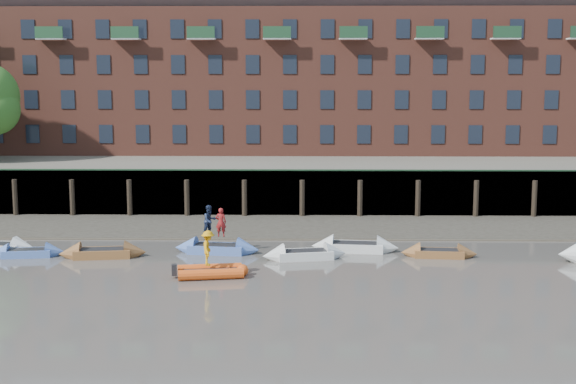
{
  "coord_description": "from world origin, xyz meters",
  "views": [
    {
      "loc": [
        1.92,
        -33.01,
        9.84
      ],
      "look_at": [
        1.18,
        12.0,
        3.2
      ],
      "focal_mm": 50.0,
      "sensor_mm": 36.0,
      "label": 1
    }
  ],
  "objects_px": {
    "rowboat_4": "(305,255)",
    "person_rower_a": "(221,222)",
    "rowboat_5": "(355,247)",
    "rib_tender": "(213,271)",
    "rowboat_6": "(439,253)",
    "person_rib_crew": "(208,248)",
    "person_rower_b": "(210,220)",
    "rowboat_3": "(217,249)",
    "rowboat_1": "(27,253)",
    "rowboat_2": "(103,253)"
  },
  "relations": [
    {
      "from": "rowboat_4",
      "to": "rowboat_6",
      "type": "height_order",
      "value": "rowboat_4"
    },
    {
      "from": "rowboat_1",
      "to": "rib_tender",
      "type": "height_order",
      "value": "rowboat_1"
    },
    {
      "from": "rowboat_6",
      "to": "rib_tender",
      "type": "bearing_deg",
      "value": -153.95
    },
    {
      "from": "rib_tender",
      "to": "rowboat_1",
      "type": "bearing_deg",
      "value": 148.38
    },
    {
      "from": "rowboat_1",
      "to": "person_rib_crew",
      "type": "bearing_deg",
      "value": -29.91
    },
    {
      "from": "rowboat_6",
      "to": "person_rower_b",
      "type": "height_order",
      "value": "person_rower_b"
    },
    {
      "from": "rowboat_5",
      "to": "person_rib_crew",
      "type": "xyz_separation_m",
      "value": [
        -7.57,
        -5.76,
        1.17
      ]
    },
    {
      "from": "rowboat_6",
      "to": "person_rower_a",
      "type": "bearing_deg",
      "value": -178.32
    },
    {
      "from": "rowboat_4",
      "to": "person_rib_crew",
      "type": "relative_size",
      "value": 2.76
    },
    {
      "from": "rowboat_1",
      "to": "rib_tender",
      "type": "distance_m",
      "value": 11.41
    },
    {
      "from": "rowboat_3",
      "to": "rowboat_4",
      "type": "distance_m",
      "value": 5.05
    },
    {
      "from": "rowboat_4",
      "to": "rowboat_5",
      "type": "relative_size",
      "value": 0.95
    },
    {
      "from": "rowboat_4",
      "to": "rowboat_6",
      "type": "relative_size",
      "value": 1.13
    },
    {
      "from": "rowboat_2",
      "to": "rowboat_6",
      "type": "xyz_separation_m",
      "value": [
        18.24,
        0.39,
        -0.03
      ]
    },
    {
      "from": "rowboat_2",
      "to": "person_rib_crew",
      "type": "bearing_deg",
      "value": -40.49
    },
    {
      "from": "rowboat_4",
      "to": "person_rower_a",
      "type": "relative_size",
      "value": 2.94
    },
    {
      "from": "rib_tender",
      "to": "rowboat_6",
      "type": "bearing_deg",
      "value": 10.76
    },
    {
      "from": "rowboat_1",
      "to": "rowboat_4",
      "type": "relative_size",
      "value": 0.87
    },
    {
      "from": "rowboat_3",
      "to": "person_rower_a",
      "type": "distance_m",
      "value": 1.51
    },
    {
      "from": "rowboat_1",
      "to": "rowboat_4",
      "type": "bearing_deg",
      "value": -9.22
    },
    {
      "from": "rowboat_2",
      "to": "rowboat_4",
      "type": "bearing_deg",
      "value": -8.46
    },
    {
      "from": "rowboat_2",
      "to": "rowboat_4",
      "type": "height_order",
      "value": "rowboat_2"
    },
    {
      "from": "rowboat_4",
      "to": "person_rib_crew",
      "type": "xyz_separation_m",
      "value": [
        -4.74,
        -3.85,
        1.19
      ]
    },
    {
      "from": "person_rower_b",
      "to": "person_rib_crew",
      "type": "height_order",
      "value": "person_rower_b"
    },
    {
      "from": "person_rower_a",
      "to": "rowboat_3",
      "type": "bearing_deg",
      "value": -5.08
    },
    {
      "from": "rowboat_1",
      "to": "rib_tender",
      "type": "xyz_separation_m",
      "value": [
        10.6,
        -4.21,
        0.06
      ]
    },
    {
      "from": "rowboat_4",
      "to": "rowboat_6",
      "type": "bearing_deg",
      "value": -6.64
    },
    {
      "from": "rowboat_3",
      "to": "rowboat_5",
      "type": "distance_m",
      "value": 7.72
    },
    {
      "from": "rowboat_2",
      "to": "person_rower_b",
      "type": "relative_size",
      "value": 2.78
    },
    {
      "from": "rowboat_2",
      "to": "rib_tender",
      "type": "height_order",
      "value": "rowboat_2"
    },
    {
      "from": "rowboat_2",
      "to": "person_rower_a",
      "type": "xyz_separation_m",
      "value": [
        6.32,
        1.15,
        1.5
      ]
    },
    {
      "from": "person_rower_a",
      "to": "person_rib_crew",
      "type": "distance_m",
      "value": 5.19
    },
    {
      "from": "person_rib_crew",
      "to": "rowboat_6",
      "type": "bearing_deg",
      "value": -73.21
    },
    {
      "from": "person_rib_crew",
      "to": "person_rower_a",
      "type": "bearing_deg",
      "value": -4.64
    },
    {
      "from": "rowboat_4",
      "to": "rowboat_5",
      "type": "bearing_deg",
      "value": 22.87
    },
    {
      "from": "rowboat_1",
      "to": "rowboat_3",
      "type": "bearing_deg",
      "value": -2.24
    },
    {
      "from": "rowboat_2",
      "to": "person_rower_b",
      "type": "bearing_deg",
      "value": 5.95
    },
    {
      "from": "rowboat_1",
      "to": "rowboat_3",
      "type": "distance_m",
      "value": 10.28
    },
    {
      "from": "rowboat_4",
      "to": "person_rower_a",
      "type": "height_order",
      "value": "person_rower_a"
    },
    {
      "from": "rowboat_3",
      "to": "rib_tender",
      "type": "height_order",
      "value": "rowboat_3"
    },
    {
      "from": "rowboat_5",
      "to": "person_rower_b",
      "type": "bearing_deg",
      "value": -170.95
    },
    {
      "from": "rib_tender",
      "to": "person_rower_b",
      "type": "bearing_deg",
      "value": 88.13
    },
    {
      "from": "rowboat_5",
      "to": "rib_tender",
      "type": "xyz_separation_m",
      "value": [
        -7.32,
        -5.8,
        0.01
      ]
    },
    {
      "from": "rowboat_3",
      "to": "rowboat_5",
      "type": "bearing_deg",
      "value": 11.64
    },
    {
      "from": "rowboat_4",
      "to": "person_rower_b",
      "type": "height_order",
      "value": "person_rower_b"
    },
    {
      "from": "rowboat_6",
      "to": "person_rib_crew",
      "type": "xyz_separation_m",
      "value": [
        -12.04,
        -4.42,
        1.21
      ]
    },
    {
      "from": "rowboat_3",
      "to": "person_rower_b",
      "type": "relative_size",
      "value": 2.84
    },
    {
      "from": "rowboat_1",
      "to": "person_rower_a",
      "type": "bearing_deg",
      "value": -2.49
    },
    {
      "from": "rowboat_5",
      "to": "rowboat_6",
      "type": "relative_size",
      "value": 1.2
    },
    {
      "from": "rowboat_1",
      "to": "person_rower_b",
      "type": "distance_m",
      "value": 10.03
    }
  ]
}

